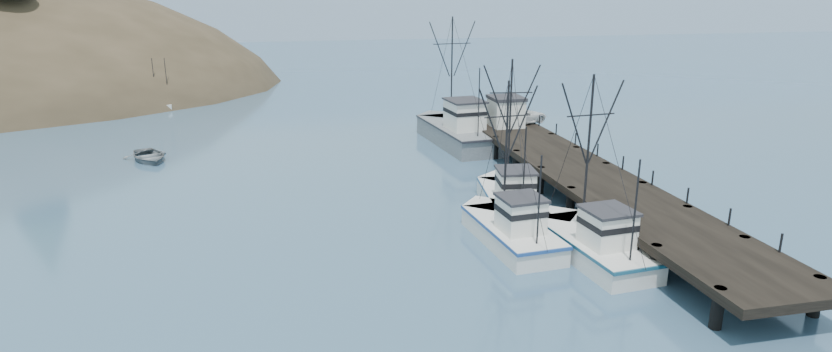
{
  "coord_description": "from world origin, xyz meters",
  "views": [
    {
      "loc": [
        -7.38,
        -26.48,
        14.95
      ],
      "look_at": [
        1.6,
        14.1,
        2.5
      ],
      "focal_mm": 28.0,
      "sensor_mm": 36.0,
      "label": 1
    }
  ],
  "objects_px": {
    "trawler_mid": "(509,229)",
    "work_vessel": "(456,131)",
    "trawler_near": "(590,242)",
    "trawler_far": "(510,198)",
    "pickup_truck": "(520,116)",
    "motorboat": "(149,160)",
    "pier": "(574,169)",
    "pier_shed": "(506,111)"
  },
  "relations": [
    {
      "from": "trawler_near",
      "to": "pickup_truck",
      "type": "relative_size",
      "value": 1.93
    },
    {
      "from": "trawler_far",
      "to": "pier_shed",
      "type": "height_order",
      "value": "trawler_far"
    },
    {
      "from": "trawler_far",
      "to": "pier_shed",
      "type": "bearing_deg",
      "value": 71.1
    },
    {
      "from": "trawler_far",
      "to": "work_vessel",
      "type": "xyz_separation_m",
      "value": [
        1.66,
        19.16,
        0.41
      ]
    },
    {
      "from": "pickup_truck",
      "to": "pier",
      "type": "bearing_deg",
      "value": 152.94
    },
    {
      "from": "trawler_near",
      "to": "motorboat",
      "type": "xyz_separation_m",
      "value": [
        -28.02,
        27.32,
        -0.82
      ]
    },
    {
      "from": "motorboat",
      "to": "trawler_mid",
      "type": "bearing_deg",
      "value": -66.9
    },
    {
      "from": "trawler_near",
      "to": "work_vessel",
      "type": "distance_m",
      "value": 27.5
    },
    {
      "from": "pier",
      "to": "work_vessel",
      "type": "distance_m",
      "value": 16.75
    },
    {
      "from": "pier",
      "to": "trawler_near",
      "type": "relative_size",
      "value": 4.17
    },
    {
      "from": "trawler_far",
      "to": "work_vessel",
      "type": "distance_m",
      "value": 19.24
    },
    {
      "from": "trawler_near",
      "to": "trawler_mid",
      "type": "distance_m",
      "value": 4.78
    },
    {
      "from": "motorboat",
      "to": "pickup_truck",
      "type": "bearing_deg",
      "value": -23.84
    },
    {
      "from": "pier_shed",
      "to": "pickup_truck",
      "type": "height_order",
      "value": "pier_shed"
    },
    {
      "from": "trawler_mid",
      "to": "pickup_truck",
      "type": "distance_m",
      "value": 25.12
    },
    {
      "from": "trawler_mid",
      "to": "work_vessel",
      "type": "xyz_separation_m",
      "value": [
        3.69,
        24.55,
        0.41
      ]
    },
    {
      "from": "work_vessel",
      "to": "trawler_mid",
      "type": "bearing_deg",
      "value": -98.54
    },
    {
      "from": "pickup_truck",
      "to": "trawler_far",
      "type": "bearing_deg",
      "value": 135.54
    },
    {
      "from": "trawler_far",
      "to": "pickup_truck",
      "type": "xyz_separation_m",
      "value": [
        7.57,
        17.75,
        1.94
      ]
    },
    {
      "from": "trawler_far",
      "to": "pickup_truck",
      "type": "distance_m",
      "value": 19.39
    },
    {
      "from": "pickup_truck",
      "to": "pier_shed",
      "type": "bearing_deg",
      "value": 93.09
    },
    {
      "from": "trawler_mid",
      "to": "motorboat",
      "type": "bearing_deg",
      "value": 134.85
    },
    {
      "from": "trawler_mid",
      "to": "work_vessel",
      "type": "height_order",
      "value": "work_vessel"
    },
    {
      "from": "trawler_near",
      "to": "trawler_mid",
      "type": "relative_size",
      "value": 1.06
    },
    {
      "from": "trawler_near",
      "to": "pier_shed",
      "type": "relative_size",
      "value": 3.3
    },
    {
      "from": "pickup_truck",
      "to": "motorboat",
      "type": "xyz_separation_m",
      "value": [
        -33.84,
        1.24,
        -2.76
      ]
    },
    {
      "from": "pier",
      "to": "pier_shed",
      "type": "relative_size",
      "value": 13.75
    },
    {
      "from": "pier",
      "to": "pickup_truck",
      "type": "xyz_separation_m",
      "value": [
        1.47,
        14.73,
        1.07
      ]
    },
    {
      "from": "work_vessel",
      "to": "motorboat",
      "type": "relative_size",
      "value": 2.75
    },
    {
      "from": "pier",
      "to": "trawler_near",
      "type": "height_order",
      "value": "trawler_near"
    },
    {
      "from": "trawler_far",
      "to": "motorboat",
      "type": "bearing_deg",
      "value": 144.15
    },
    {
      "from": "pickup_truck",
      "to": "motorboat",
      "type": "height_order",
      "value": "pickup_truck"
    },
    {
      "from": "pier_shed",
      "to": "motorboat",
      "type": "bearing_deg",
      "value": 176.35
    },
    {
      "from": "pier_shed",
      "to": "pickup_truck",
      "type": "distance_m",
      "value": 2.05
    },
    {
      "from": "trawler_near",
      "to": "work_vessel",
      "type": "height_order",
      "value": "work_vessel"
    },
    {
      "from": "trawler_near",
      "to": "work_vessel",
      "type": "bearing_deg",
      "value": 90.17
    },
    {
      "from": "pier",
      "to": "trawler_near",
      "type": "distance_m",
      "value": 12.19
    },
    {
      "from": "trawler_mid",
      "to": "pier",
      "type": "bearing_deg",
      "value": 45.99
    },
    {
      "from": "trawler_mid",
      "to": "trawler_far",
      "type": "xyz_separation_m",
      "value": [
        2.02,
        5.39,
        0.0
      ]
    },
    {
      "from": "motorboat",
      "to": "trawler_far",
      "type": "bearing_deg",
      "value": -57.6
    },
    {
      "from": "trawler_far",
      "to": "pickup_truck",
      "type": "bearing_deg",
      "value": 66.91
    },
    {
      "from": "work_vessel",
      "to": "motorboat",
      "type": "xyz_separation_m",
      "value": [
        -27.94,
        -0.18,
        -1.23
      ]
    }
  ]
}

